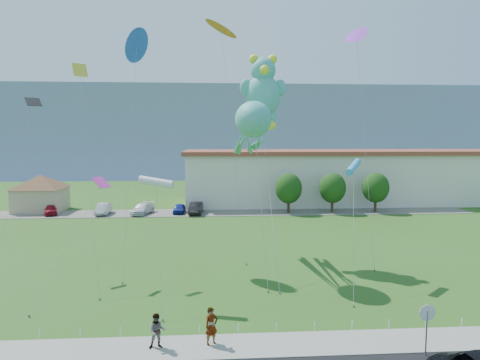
% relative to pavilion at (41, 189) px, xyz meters
% --- Properties ---
extents(ground, '(160.00, 160.00, 0.00)m').
position_rel_pavilion_xyz_m(ground, '(24.00, -38.00, -3.02)').
color(ground, '#2C5217').
rests_on(ground, ground).
extents(sidewalk, '(80.00, 2.50, 0.10)m').
position_rel_pavilion_xyz_m(sidewalk, '(24.00, -40.75, -2.97)').
color(sidewalk, gray).
rests_on(sidewalk, ground).
extents(parking_strip, '(70.00, 6.00, 0.06)m').
position_rel_pavilion_xyz_m(parking_strip, '(24.00, -3.00, -2.99)').
color(parking_strip, '#59544C').
rests_on(parking_strip, ground).
extents(hill_ridge, '(160.00, 50.00, 25.00)m').
position_rel_pavilion_xyz_m(hill_ridge, '(24.00, 82.00, 9.48)').
color(hill_ridge, gray).
rests_on(hill_ridge, ground).
extents(pavilion, '(9.20, 9.20, 5.00)m').
position_rel_pavilion_xyz_m(pavilion, '(0.00, 0.00, 0.00)').
color(pavilion, tan).
rests_on(pavilion, ground).
extents(warehouse, '(61.00, 15.00, 8.20)m').
position_rel_pavilion_xyz_m(warehouse, '(50.00, 6.00, 1.10)').
color(warehouse, beige).
rests_on(warehouse, ground).
extents(stop_sign, '(0.80, 0.07, 2.50)m').
position_rel_pavilion_xyz_m(stop_sign, '(33.50, -42.21, -1.15)').
color(stop_sign, slate).
rests_on(stop_sign, ground).
extents(rope_fence, '(26.05, 0.05, 0.50)m').
position_rel_pavilion_xyz_m(rope_fence, '(24.00, -39.30, -2.77)').
color(rope_fence, white).
rests_on(rope_fence, ground).
extents(tree_near, '(3.60, 3.60, 5.47)m').
position_rel_pavilion_xyz_m(tree_near, '(34.00, -4.00, 0.36)').
color(tree_near, '#3F2B19').
rests_on(tree_near, ground).
extents(tree_mid, '(3.60, 3.60, 5.47)m').
position_rel_pavilion_xyz_m(tree_mid, '(40.00, -4.00, 0.36)').
color(tree_mid, '#3F2B19').
rests_on(tree_mid, ground).
extents(tree_far, '(3.60, 3.60, 5.47)m').
position_rel_pavilion_xyz_m(tree_far, '(46.00, -4.00, 0.36)').
color(tree_far, '#3F2B19').
rests_on(tree_far, ground).
extents(pedestrian_left, '(0.79, 0.69, 1.82)m').
position_rel_pavilion_xyz_m(pedestrian_left, '(23.61, -40.54, -2.01)').
color(pedestrian_left, gray).
rests_on(pedestrian_left, sidewalk).
extents(pedestrian_right, '(0.87, 0.71, 1.68)m').
position_rel_pavilion_xyz_m(pedestrian_right, '(21.04, -40.75, -2.08)').
color(pedestrian_right, gray).
rests_on(pedestrian_right, sidewalk).
extents(parked_car_red, '(2.76, 4.20, 1.33)m').
position_rel_pavilion_xyz_m(parked_car_red, '(2.44, -3.19, -2.30)').
color(parked_car_red, maroon).
rests_on(parked_car_red, parking_strip).
extents(parked_car_silver, '(1.71, 4.42, 1.44)m').
position_rel_pavilion_xyz_m(parked_car_silver, '(9.32, -3.45, -2.25)').
color(parked_car_silver, '#A9A8AF').
rests_on(parked_car_silver, parking_strip).
extents(parked_car_white, '(3.10, 5.12, 1.39)m').
position_rel_pavilion_xyz_m(parked_car_white, '(14.45, -3.52, -2.27)').
color(parked_car_white, silver).
rests_on(parked_car_white, parking_strip).
extents(parked_car_blue, '(1.66, 3.68, 1.23)m').
position_rel_pavilion_xyz_m(parked_car_blue, '(19.30, -3.20, -2.35)').
color(parked_car_blue, navy).
rests_on(parked_car_blue, parking_strip).
extents(parked_car_black, '(1.88, 4.75, 1.54)m').
position_rel_pavilion_xyz_m(parked_car_black, '(21.54, -3.88, -2.19)').
color(parked_car_black, black).
rests_on(parked_car_black, parking_strip).
extents(octopus_kite, '(2.69, 10.95, 12.80)m').
position_rel_pavilion_xyz_m(octopus_kite, '(26.75, -27.82, 7.75)').
color(octopus_kite, teal).
rests_on(octopus_kite, ground).
extents(teddy_bear_kite, '(3.90, 10.81, 17.02)m').
position_rel_pavilion_xyz_m(teddy_bear_kite, '(28.02, -24.34, 11.06)').
color(teddy_bear_kite, teal).
rests_on(teddy_bear_kite, ground).
extents(small_kite_cyan, '(2.06, 7.03, 8.46)m').
position_rel_pavilion_xyz_m(small_kite_cyan, '(33.84, -30.51, 4.94)').
color(small_kite_cyan, '#309BDC').
rests_on(small_kite_cyan, ground).
extents(small_kite_yellow, '(3.72, 8.56, 15.73)m').
position_rel_pavilion_xyz_m(small_kite_yellow, '(14.03, -27.36, 10.18)').
color(small_kite_yellow, yellow).
rests_on(small_kite_yellow, ground).
extents(small_kite_black, '(1.62, 6.86, 13.33)m').
position_rel_pavilion_xyz_m(small_kite_black, '(9.72, -26.52, 8.30)').
color(small_kite_black, black).
rests_on(small_kite_black, ground).
extents(small_kite_blue, '(1.80, 8.10, 18.38)m').
position_rel_pavilion_xyz_m(small_kite_blue, '(17.55, -24.05, 14.23)').
color(small_kite_blue, blue).
rests_on(small_kite_blue, ground).
extents(small_kite_white, '(0.99, 4.87, 7.81)m').
position_rel_pavilion_xyz_m(small_kite_white, '(20.24, -33.92, 4.30)').
color(small_kite_white, silver).
rests_on(small_kite_white, ground).
extents(small_kite_orange, '(2.74, 6.92, 20.52)m').
position_rel_pavilion_xyz_m(small_kite_orange, '(24.65, -21.39, 16.29)').
color(small_kite_orange, orange).
rests_on(small_kite_orange, ground).
extents(small_kite_purple, '(1.80, 6.15, 19.47)m').
position_rel_pavilion_xyz_m(small_kite_purple, '(35.97, -24.34, 15.28)').
color(small_kite_purple, purple).
rests_on(small_kite_purple, ground).
extents(small_kite_pink, '(3.27, 7.23, 7.40)m').
position_rel_pavilion_xyz_m(small_kite_pink, '(15.63, -30.60, 3.24)').
color(small_kite_pink, '#DE31A6').
rests_on(small_kite_pink, ground).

